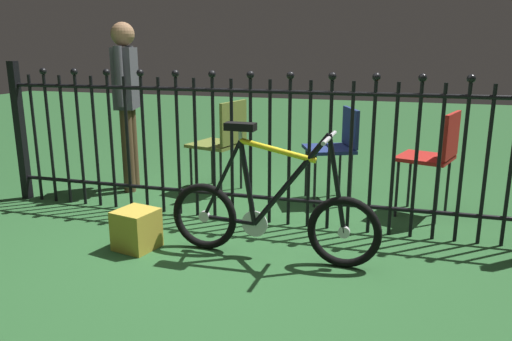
{
  "coord_description": "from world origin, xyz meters",
  "views": [
    {
      "loc": [
        1.08,
        -2.97,
        1.39
      ],
      "look_at": [
        0.15,
        0.21,
        0.55
      ],
      "focal_mm": 34.97,
      "sensor_mm": 36.0,
      "label": 1
    }
  ],
  "objects_px": {
    "person_visitor": "(126,93)",
    "chair_navy": "(337,143)",
    "bicycle": "(271,214)",
    "chair_red": "(435,152)",
    "chair_olive": "(223,138)",
    "display_crate": "(136,229)"
  },
  "relations": [
    {
      "from": "chair_olive",
      "to": "bicycle",
      "type": "bearing_deg",
      "value": -58.82
    },
    {
      "from": "chair_navy",
      "to": "display_crate",
      "type": "xyz_separation_m",
      "value": [
        -1.19,
        -1.5,
        -0.39
      ]
    },
    {
      "from": "chair_navy",
      "to": "bicycle",
      "type": "bearing_deg",
      "value": -100.17
    },
    {
      "from": "chair_olive",
      "to": "display_crate",
      "type": "bearing_deg",
      "value": -94.26
    },
    {
      "from": "chair_red",
      "to": "person_visitor",
      "type": "relative_size",
      "value": 0.55
    },
    {
      "from": "chair_olive",
      "to": "chair_navy",
      "type": "bearing_deg",
      "value": 0.83
    },
    {
      "from": "chair_navy",
      "to": "chair_red",
      "type": "bearing_deg",
      "value": -15.37
    },
    {
      "from": "chair_navy",
      "to": "person_visitor",
      "type": "bearing_deg",
      "value": -174.44
    },
    {
      "from": "chair_red",
      "to": "display_crate",
      "type": "xyz_separation_m",
      "value": [
        -2.0,
        -1.27,
        -0.41
      ]
    },
    {
      "from": "chair_red",
      "to": "chair_navy",
      "type": "bearing_deg",
      "value": 164.63
    },
    {
      "from": "person_visitor",
      "to": "chair_navy",
      "type": "bearing_deg",
      "value": 5.56
    },
    {
      "from": "chair_olive",
      "to": "person_visitor",
      "type": "height_order",
      "value": "person_visitor"
    },
    {
      "from": "chair_red",
      "to": "chair_olive",
      "type": "xyz_separation_m",
      "value": [
        -1.89,
        0.21,
        -0.01
      ]
    },
    {
      "from": "bicycle",
      "to": "chair_olive",
      "type": "height_order",
      "value": "bicycle"
    },
    {
      "from": "bicycle",
      "to": "chair_olive",
      "type": "bearing_deg",
      "value": 121.18
    },
    {
      "from": "display_crate",
      "to": "bicycle",
      "type": "bearing_deg",
      "value": 6.96
    },
    {
      "from": "bicycle",
      "to": "chair_red",
      "type": "relative_size",
      "value": 1.64
    },
    {
      "from": "bicycle",
      "to": "chair_red",
      "type": "bearing_deg",
      "value": 47.43
    },
    {
      "from": "bicycle",
      "to": "display_crate",
      "type": "bearing_deg",
      "value": -173.04
    },
    {
      "from": "bicycle",
      "to": "chair_red",
      "type": "xyz_separation_m",
      "value": [
        1.06,
        1.16,
        0.24
      ]
    },
    {
      "from": "person_visitor",
      "to": "chair_red",
      "type": "bearing_deg",
      "value": -0.65
    },
    {
      "from": "bicycle",
      "to": "chair_navy",
      "type": "relative_size",
      "value": 1.7
    }
  ]
}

